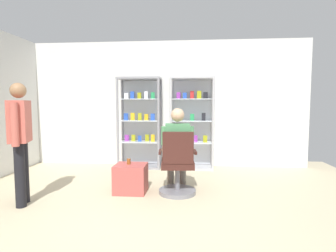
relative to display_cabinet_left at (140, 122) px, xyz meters
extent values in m
plane|color=#C6B793|center=(0.55, -2.76, -0.97)|extent=(7.20, 7.20, 0.00)
cube|color=silver|center=(0.55, 0.24, 0.38)|extent=(6.00, 0.10, 2.70)
cylinder|color=gray|center=(-0.43, -0.26, -0.02)|extent=(0.05, 0.05, 1.90)
cylinder|color=gray|center=(0.42, -0.26, -0.02)|extent=(0.05, 0.05, 1.90)
cylinder|color=gray|center=(-0.43, 0.14, -0.02)|extent=(0.05, 0.05, 1.90)
cylinder|color=gray|center=(0.42, 0.14, -0.02)|extent=(0.05, 0.05, 1.90)
cube|color=gray|center=(0.00, -0.06, 0.91)|extent=(0.90, 0.45, 0.04)
cube|color=gray|center=(0.00, -0.06, -0.95)|extent=(0.90, 0.45, 0.04)
cube|color=silver|center=(0.00, 0.15, -0.02)|extent=(0.84, 0.02, 1.80)
cube|color=silver|center=(0.00, -0.06, -0.42)|extent=(0.82, 0.39, 0.02)
cube|color=purple|center=(-0.29, -0.02, -0.34)|extent=(0.09, 0.04, 0.13)
cube|color=#999919|center=(-0.15, -0.03, -0.34)|extent=(0.09, 0.04, 0.13)
cube|color=#264CB2|center=(0.00, -0.09, -0.35)|extent=(0.08, 0.05, 0.12)
cube|color=#999919|center=(0.15, -0.03, -0.34)|extent=(0.09, 0.06, 0.14)
cube|color=gold|center=(0.28, -0.08, -0.33)|extent=(0.08, 0.05, 0.15)
cube|color=silver|center=(0.00, -0.06, 0.03)|extent=(0.82, 0.39, 0.02)
cube|color=#264CB2|center=(-0.29, -0.10, 0.12)|extent=(0.09, 0.04, 0.15)
cube|color=gold|center=(-0.15, -0.08, 0.12)|extent=(0.09, 0.03, 0.15)
cube|color=#999919|center=(0.00, -0.06, 0.12)|extent=(0.08, 0.05, 0.15)
cube|color=gold|center=(0.13, -0.01, 0.11)|extent=(0.08, 0.05, 0.13)
cube|color=#264CB2|center=(0.28, -0.07, 0.11)|extent=(0.08, 0.05, 0.14)
cube|color=silver|center=(0.00, -0.06, 0.48)|extent=(0.82, 0.39, 0.02)
cube|color=silver|center=(-0.29, -0.05, 0.55)|extent=(0.09, 0.05, 0.12)
cube|color=#264CB2|center=(-0.15, -0.06, 0.57)|extent=(0.09, 0.05, 0.15)
cube|color=#999919|center=(0.00, -0.08, 0.56)|extent=(0.08, 0.04, 0.13)
cube|color=silver|center=(0.14, -0.07, 0.57)|extent=(0.07, 0.04, 0.15)
cube|color=#268C4C|center=(0.28, -0.07, 0.56)|extent=(0.08, 0.05, 0.13)
cylinder|color=#B7B7BC|center=(0.67, -0.26, -0.02)|extent=(0.05, 0.05, 1.90)
cylinder|color=#B7B7BC|center=(1.52, -0.26, -0.02)|extent=(0.05, 0.05, 1.90)
cylinder|color=#B7B7BC|center=(0.67, 0.14, -0.02)|extent=(0.05, 0.05, 1.90)
cylinder|color=#B7B7BC|center=(1.52, 0.14, -0.02)|extent=(0.05, 0.05, 1.90)
cube|color=#B7B7BC|center=(1.10, -0.06, 0.91)|extent=(0.90, 0.45, 0.04)
cube|color=#B7B7BC|center=(1.10, -0.06, -0.95)|extent=(0.90, 0.45, 0.04)
cube|color=silver|center=(1.10, 0.15, -0.02)|extent=(0.84, 0.02, 1.80)
cube|color=silver|center=(1.10, -0.06, -0.42)|extent=(0.82, 0.39, 0.02)
cube|color=purple|center=(0.84, -0.08, -0.34)|extent=(0.07, 0.03, 0.13)
cube|color=gold|center=(1.01, -0.06, -0.33)|extent=(0.09, 0.05, 0.15)
cube|color=purple|center=(1.18, -0.03, -0.34)|extent=(0.08, 0.04, 0.14)
cube|color=#999919|center=(1.38, -0.11, -0.34)|extent=(0.08, 0.04, 0.14)
cube|color=silver|center=(1.10, -0.06, 0.03)|extent=(0.82, 0.39, 0.02)
cube|color=#999919|center=(0.86, -0.09, 0.12)|extent=(0.08, 0.04, 0.16)
cube|color=#268C4C|center=(1.11, -0.06, 0.11)|extent=(0.08, 0.04, 0.14)
cube|color=black|center=(1.34, -0.07, 0.12)|extent=(0.08, 0.06, 0.16)
cube|color=silver|center=(1.10, -0.06, 0.48)|extent=(0.82, 0.39, 0.02)
cube|color=purple|center=(0.82, -0.04, 0.56)|extent=(0.09, 0.05, 0.13)
cube|color=#264CB2|center=(0.95, -0.04, 0.55)|extent=(0.09, 0.06, 0.13)
cube|color=red|center=(1.10, -0.03, 0.57)|extent=(0.08, 0.06, 0.16)
cube|color=#999919|center=(1.24, -0.09, 0.57)|extent=(0.09, 0.04, 0.16)
cube|color=black|center=(1.38, -0.02, 0.56)|extent=(0.09, 0.06, 0.14)
cylinder|color=slate|center=(0.89, -1.70, -0.94)|extent=(0.56, 0.56, 0.06)
cylinder|color=slate|center=(0.89, -1.70, -0.73)|extent=(0.07, 0.07, 0.41)
cube|color=#3F1E19|center=(0.89, -1.70, -0.51)|extent=(0.52, 0.52, 0.10)
cube|color=#3F1E19|center=(0.91, -1.91, -0.23)|extent=(0.45, 0.12, 0.45)
cube|color=#3F1E19|center=(1.15, -1.68, -0.33)|extent=(0.07, 0.30, 0.04)
cube|color=#3F1E19|center=(0.63, -1.72, -0.33)|extent=(0.07, 0.30, 0.04)
cylinder|color=slate|center=(0.97, -1.49, -0.41)|extent=(0.17, 0.41, 0.14)
cylinder|color=slate|center=(0.95, -1.29, -0.69)|extent=(0.11, 0.11, 0.56)
cylinder|color=slate|center=(0.77, -1.51, -0.41)|extent=(0.17, 0.41, 0.14)
cylinder|color=slate|center=(0.75, -1.31, -0.69)|extent=(0.11, 0.11, 0.56)
cube|color=#4C8C59|center=(0.89, -1.70, -0.16)|extent=(0.38, 0.25, 0.50)
sphere|color=tan|center=(0.89, -1.70, 0.22)|extent=(0.20, 0.20, 0.20)
cylinder|color=#4C8C59|center=(1.09, -1.68, -0.09)|extent=(0.09, 0.09, 0.28)
cylinder|color=tan|center=(1.07, -1.50, -0.31)|extent=(0.11, 0.31, 0.08)
cylinder|color=#4C8C59|center=(0.69, -1.72, -0.09)|extent=(0.09, 0.09, 0.28)
cylinder|color=tan|center=(0.67, -1.54, -0.31)|extent=(0.11, 0.31, 0.08)
cube|color=#B24C47|center=(0.17, -1.70, -0.75)|extent=(0.48, 0.42, 0.43)
cylinder|color=brown|center=(0.14, -1.68, -0.49)|extent=(0.06, 0.06, 0.09)
cylinder|color=black|center=(-1.13, -2.42, -0.54)|extent=(0.13, 0.13, 0.85)
cylinder|color=#BF594C|center=(-1.09, -2.54, 0.13)|extent=(0.09, 0.09, 0.55)
cylinder|color=black|center=(-1.19, -2.25, -0.54)|extent=(0.13, 0.13, 0.85)
cylinder|color=#BF594C|center=(-1.23, -2.13, 0.13)|extent=(0.09, 0.09, 0.55)
cube|color=#BF594C|center=(-1.16, -2.34, 0.16)|extent=(0.33, 0.41, 0.55)
sphere|color=#99704C|center=(-1.16, -2.34, 0.56)|extent=(0.20, 0.20, 0.20)
camera|label=1|loc=(1.10, -5.71, 0.40)|focal=29.00mm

